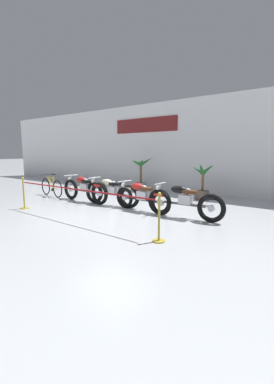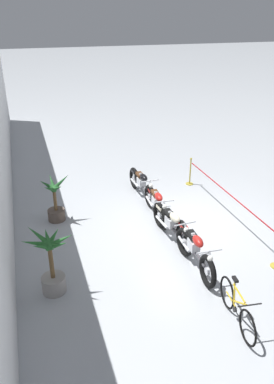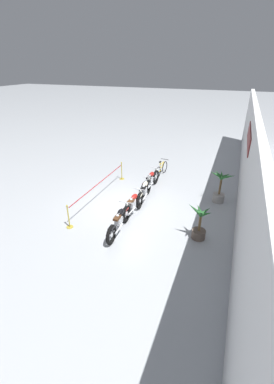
{
  "view_description": "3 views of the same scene",
  "coord_description": "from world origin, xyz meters",
  "px_view_note": "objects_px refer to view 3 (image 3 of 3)",
  "views": [
    {
      "loc": [
        5.28,
        -5.77,
        1.87
      ],
      "look_at": [
        0.46,
        0.62,
        0.61
      ],
      "focal_mm": 24.0,
      "sensor_mm": 36.0,
      "label": 1
    },
    {
      "loc": [
        -9.04,
        4.35,
        5.92
      ],
      "look_at": [
        0.83,
        1.24,
        0.85
      ],
      "focal_mm": 35.0,
      "sensor_mm": 36.0,
      "label": 2
    },
    {
      "loc": [
        9.74,
        4.4,
        6.09
      ],
      "look_at": [
        -0.43,
        0.47,
        0.56
      ],
      "focal_mm": 24.0,
      "sensor_mm": 36.0,
      "label": 3
    }
  ],
  "objects_px": {
    "motorcycle_black_3": "(119,222)",
    "stanchion_far_left": "(110,178)",
    "motorcycle_red_2": "(133,205)",
    "bicycle": "(161,169)",
    "potted_palm_right_of_row": "(199,225)",
    "stanchion_mid_left": "(69,220)",
    "potted_palm_left_of_row": "(220,188)",
    "motorcycle_red_0": "(150,181)",
    "motorcycle_cream_1": "(144,192)"
  },
  "relations": [
    {
      "from": "stanchion_far_left",
      "to": "motorcycle_red_0",
      "type": "bearing_deg",
      "value": 111.87
    },
    {
      "from": "motorcycle_red_2",
      "to": "potted_palm_left_of_row",
      "type": "bearing_deg",
      "value": 126.33
    },
    {
      "from": "motorcycle_red_0",
      "to": "stanchion_mid_left",
      "type": "xyz_separation_m",
      "value": [
        4.54,
        -1.98,
        -0.13
      ]
    },
    {
      "from": "motorcycle_black_3",
      "to": "potted_palm_right_of_row",
      "type": "bearing_deg",
      "value": 103.25
    },
    {
      "from": "bicycle",
      "to": "stanchion_mid_left",
      "type": "relative_size",
      "value": 1.64
    },
    {
      "from": "motorcycle_red_0",
      "to": "potted_palm_right_of_row",
      "type": "height_order",
      "value": "potted_palm_right_of_row"
    },
    {
      "from": "potted_palm_right_of_row",
      "to": "stanchion_mid_left",
      "type": "bearing_deg",
      "value": -76.88
    },
    {
      "from": "potted_palm_left_of_row",
      "to": "stanchion_far_left",
      "type": "height_order",
      "value": "potted_palm_left_of_row"
    },
    {
      "from": "motorcycle_red_2",
      "to": "potted_palm_right_of_row",
      "type": "bearing_deg",
      "value": 76.12
    },
    {
      "from": "motorcycle_black_3",
      "to": "stanchion_far_left",
      "type": "bearing_deg",
      "value": -148.02
    },
    {
      "from": "motorcycle_cream_1",
      "to": "stanchion_far_left",
      "type": "bearing_deg",
      "value": -102.34
    },
    {
      "from": "stanchion_far_left",
      "to": "bicycle",
      "type": "bearing_deg",
      "value": 145.2
    },
    {
      "from": "potted_palm_left_of_row",
      "to": "stanchion_mid_left",
      "type": "height_order",
      "value": "potted_palm_left_of_row"
    },
    {
      "from": "potted_palm_left_of_row",
      "to": "motorcycle_black_3",
      "type": "bearing_deg",
      "value": -40.76
    },
    {
      "from": "motorcycle_red_2",
      "to": "stanchion_mid_left",
      "type": "height_order",
      "value": "stanchion_mid_left"
    },
    {
      "from": "motorcycle_cream_1",
      "to": "motorcycle_black_3",
      "type": "xyz_separation_m",
      "value": [
        2.82,
        -0.04,
        -0.0
      ]
    },
    {
      "from": "potted_palm_left_of_row",
      "to": "motorcycle_red_0",
      "type": "bearing_deg",
      "value": -90.94
    },
    {
      "from": "potted_palm_left_of_row",
      "to": "potted_palm_right_of_row",
      "type": "bearing_deg",
      "value": -7.7
    },
    {
      "from": "motorcycle_red_0",
      "to": "potted_palm_left_of_row",
      "type": "height_order",
      "value": "potted_palm_left_of_row"
    },
    {
      "from": "potted_palm_left_of_row",
      "to": "stanchion_mid_left",
      "type": "xyz_separation_m",
      "value": [
        4.48,
        -5.5,
        -0.4
      ]
    },
    {
      "from": "stanchion_mid_left",
      "to": "motorcycle_black_3",
      "type": "bearing_deg",
      "value": 102.92
    },
    {
      "from": "motorcycle_red_2",
      "to": "stanchion_far_left",
      "type": "relative_size",
      "value": 0.42
    },
    {
      "from": "motorcycle_red_0",
      "to": "potted_palm_left_of_row",
      "type": "relative_size",
      "value": 1.46
    },
    {
      "from": "motorcycle_black_3",
      "to": "bicycle",
      "type": "relative_size",
      "value": 1.36
    },
    {
      "from": "motorcycle_black_3",
      "to": "stanchion_far_left",
      "type": "xyz_separation_m",
      "value": [
        -3.27,
        -2.04,
        0.18
      ]
    },
    {
      "from": "potted_palm_left_of_row",
      "to": "motorcycle_cream_1",
      "type": "bearing_deg",
      "value": -70.72
    },
    {
      "from": "motorcycle_red_2",
      "to": "bicycle",
      "type": "xyz_separation_m",
      "value": [
        -4.68,
        -0.04,
        -0.08
      ]
    },
    {
      "from": "motorcycle_cream_1",
      "to": "motorcycle_red_2",
      "type": "bearing_deg",
      "value": -2.49
    },
    {
      "from": "bicycle",
      "to": "motorcycle_black_3",
      "type": "bearing_deg",
      "value": 0.54
    },
    {
      "from": "potted_palm_left_of_row",
      "to": "potted_palm_right_of_row",
      "type": "height_order",
      "value": "potted_palm_left_of_row"
    },
    {
      "from": "motorcycle_red_2",
      "to": "stanchion_mid_left",
      "type": "xyz_separation_m",
      "value": [
        1.93,
        -2.03,
        -0.11
      ]
    },
    {
      "from": "potted_palm_left_of_row",
      "to": "motorcycle_red_2",
      "type": "bearing_deg",
      "value": -53.67
    },
    {
      "from": "motorcycle_cream_1",
      "to": "motorcycle_black_3",
      "type": "height_order",
      "value": "motorcycle_cream_1"
    },
    {
      "from": "motorcycle_black_3",
      "to": "stanchion_far_left",
      "type": "distance_m",
      "value": 3.87
    },
    {
      "from": "motorcycle_red_0",
      "to": "potted_palm_left_of_row",
      "type": "xyz_separation_m",
      "value": [
        0.06,
        3.52,
        0.27
      ]
    },
    {
      "from": "potted_palm_right_of_row",
      "to": "motorcycle_red_2",
      "type": "bearing_deg",
      "value": -103.88
    },
    {
      "from": "stanchion_far_left",
      "to": "potted_palm_left_of_row",
      "type": "bearing_deg",
      "value": 97.63
    },
    {
      "from": "motorcycle_cream_1",
      "to": "bicycle",
      "type": "bearing_deg",
      "value": -178.27
    },
    {
      "from": "motorcycle_cream_1",
      "to": "potted_palm_right_of_row",
      "type": "xyz_separation_m",
      "value": [
        2.11,
        2.97,
        0.11
      ]
    },
    {
      "from": "motorcycle_red_0",
      "to": "bicycle",
      "type": "bearing_deg",
      "value": 179.87
    },
    {
      "from": "potted_palm_left_of_row",
      "to": "stanchion_mid_left",
      "type": "relative_size",
      "value": 1.6
    },
    {
      "from": "motorcycle_red_2",
      "to": "bicycle",
      "type": "relative_size",
      "value": 1.27
    },
    {
      "from": "motorcycle_red_2",
      "to": "potted_palm_right_of_row",
      "type": "relative_size",
      "value": 1.46
    },
    {
      "from": "motorcycle_red_2",
      "to": "stanchion_mid_left",
      "type": "bearing_deg",
      "value": -46.48
    },
    {
      "from": "motorcycle_red_0",
      "to": "potted_palm_right_of_row",
      "type": "xyz_separation_m",
      "value": [
        3.36,
        3.07,
        0.1
      ]
    },
    {
      "from": "motorcycle_red_0",
      "to": "potted_palm_left_of_row",
      "type": "distance_m",
      "value": 3.53
    },
    {
      "from": "motorcycle_black_3",
      "to": "potted_palm_right_of_row",
      "type": "xyz_separation_m",
      "value": [
        -0.71,
        3.01,
        0.12
      ]
    },
    {
      "from": "bicycle",
      "to": "stanchion_far_left",
      "type": "relative_size",
      "value": 0.33
    },
    {
      "from": "stanchion_mid_left",
      "to": "bicycle",
      "type": "bearing_deg",
      "value": 163.25
    },
    {
      "from": "bicycle",
      "to": "motorcycle_red_0",
      "type": "bearing_deg",
      "value": -0.13
    }
  ]
}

